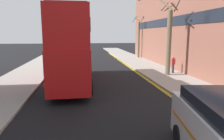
{
  "coord_description": "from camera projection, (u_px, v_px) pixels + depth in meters",
  "views": [
    {
      "loc": [
        -1.24,
        -1.03,
        3.9
      ],
      "look_at": [
        0.5,
        11.0,
        1.8
      ],
      "focal_mm": 33.41,
      "sensor_mm": 36.0,
      "label": 1
    }
  ],
  "objects": [
    {
      "name": "kerb_line_outer",
      "position": [
        156.0,
        85.0,
        16.11
      ],
      "size": [
        0.1,
        56.0,
        0.01
      ],
      "primitive_type": "cube",
      "color": "yellow",
      "rests_on": "ground"
    },
    {
      "name": "pedestrian_far",
      "position": [
        173.0,
        64.0,
        20.31
      ],
      "size": [
        0.34,
        0.22,
        1.62
      ],
      "color": "#2D2D38",
      "rests_on": "sidewalk_right"
    },
    {
      "name": "double_decker_bus_away",
      "position": [
        71.0,
        45.0,
        16.1
      ],
      "size": [
        2.85,
        10.82,
        5.64
      ],
      "color": "red",
      "rests_on": "ground"
    },
    {
      "name": "street_tree_near",
      "position": [
        169.0,
        41.0,
        19.0
      ],
      "size": [
        1.67,
        1.83,
        6.83
      ],
      "color": "#6B6047",
      "rests_on": "sidewalk_right"
    },
    {
      "name": "kerb_line_inner",
      "position": [
        154.0,
        85.0,
        16.09
      ],
      "size": [
        0.1,
        56.0,
        0.01
      ],
      "primitive_type": "cube",
      "color": "yellow",
      "rests_on": "ground"
    },
    {
      "name": "sidewalk_left",
      "position": [
        16.0,
        83.0,
        16.51
      ],
      "size": [
        4.0,
        80.0,
        0.14
      ],
      "primitive_type": "cube",
      "color": "#9E9991",
      "rests_on": "ground"
    },
    {
      "name": "street_tree_mid",
      "position": [
        139.0,
        38.0,
        33.7
      ],
      "size": [
        1.87,
        1.93,
        6.75
      ],
      "color": "#6B6047",
      "rests_on": "sidewalk_right"
    },
    {
      "name": "sidewalk_right",
      "position": [
        171.0,
        78.0,
        18.35
      ],
      "size": [
        4.0,
        80.0,
        0.14
      ],
      "primitive_type": "cube",
      "color": "#9E9991",
      "rests_on": "ground"
    },
    {
      "name": "townhouse_terrace_right",
      "position": [
        207.0,
        8.0,
        24.48
      ],
      "size": [
        10.08,
        28.0,
        13.78
      ],
      "color": "brown",
      "rests_on": "ground"
    }
  ]
}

